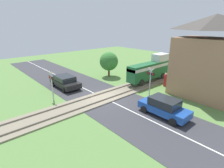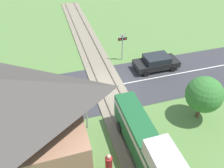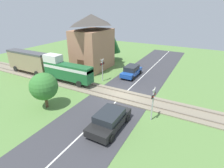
% 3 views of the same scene
% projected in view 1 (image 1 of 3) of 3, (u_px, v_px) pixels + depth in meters
% --- Properties ---
extents(ground_plane, '(60.00, 60.00, 0.00)m').
position_uv_depth(ground_plane, '(103.00, 98.00, 17.70)').
color(ground_plane, '#5B8442').
extents(road_surface, '(48.00, 6.40, 0.02)m').
position_uv_depth(road_surface, '(103.00, 98.00, 17.70)').
color(road_surface, '#38383D').
rests_on(road_surface, ground_plane).
extents(track_bed, '(2.80, 48.00, 0.24)m').
position_uv_depth(track_bed, '(103.00, 97.00, 17.68)').
color(track_bed, gray).
rests_on(track_bed, ground_plane).
extents(train, '(1.58, 14.08, 3.18)m').
position_uv_depth(train, '(166.00, 64.00, 24.12)').
color(train, '#1E6033').
rests_on(train, track_bed).
extents(car_near_crossing, '(4.31, 2.07, 1.43)m').
position_uv_depth(car_near_crossing, '(65.00, 81.00, 20.29)').
color(car_near_crossing, black).
rests_on(car_near_crossing, ground_plane).
extents(car_far_side, '(4.09, 1.83, 1.52)m').
position_uv_depth(car_far_side, '(164.00, 107.00, 14.05)').
color(car_far_side, '#1E4CA8').
rests_on(car_far_side, ground_plane).
extents(crossing_signal_west_approach, '(0.90, 0.18, 2.97)m').
position_uv_depth(crossing_signal_west_approach, '(52.00, 82.00, 16.44)').
color(crossing_signal_west_approach, '#B7B7B7').
rests_on(crossing_signal_west_approach, ground_plane).
extents(crossing_signal_east_approach, '(0.90, 0.18, 2.97)m').
position_uv_depth(crossing_signal_east_approach, '(150.00, 78.00, 17.71)').
color(crossing_signal_east_approach, '#B7B7B7').
rests_on(crossing_signal_east_approach, ground_plane).
extents(station_building, '(6.66, 4.60, 7.96)m').
position_uv_depth(station_building, '(209.00, 59.00, 16.87)').
color(station_building, '#AD7A5B').
rests_on(station_building, ground_plane).
extents(pedestrian_by_station, '(0.41, 0.41, 1.65)m').
position_uv_depth(pedestrian_by_station, '(165.00, 80.00, 20.77)').
color(pedestrian_by_station, '#B2282D').
rests_on(pedestrian_by_station, ground_plane).
extents(tree_roadside_hedge, '(2.56, 2.56, 3.45)m').
position_uv_depth(tree_roadside_hedge, '(109.00, 61.00, 24.19)').
color(tree_roadside_hedge, brown).
rests_on(tree_roadside_hedge, ground_plane).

